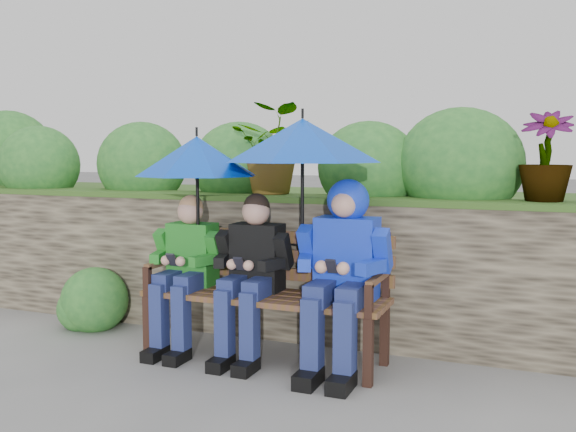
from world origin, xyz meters
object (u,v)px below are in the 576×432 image
at_px(boy_right, 343,261).
at_px(umbrella_right, 302,140).
at_px(umbrella_left, 197,156).
at_px(boy_left, 186,265).
at_px(park_bench, 268,285).
at_px(boy_middle, 251,268).

xyz_separation_m(boy_right, umbrella_right, (-0.28, 0.05, 0.73)).
distance_m(boy_right, umbrella_left, 1.20).
distance_m(boy_left, umbrella_right, 1.17).
relative_size(park_bench, umbrella_left, 1.87).
xyz_separation_m(boy_left, boy_middle, (0.49, -0.00, 0.01)).
xyz_separation_m(boy_left, umbrella_right, (0.82, 0.05, 0.83)).
bearing_deg(park_bench, boy_left, -173.24).
relative_size(boy_middle, umbrella_right, 1.08).
xyz_separation_m(boy_right, umbrella_left, (-1.02, 0.03, 0.63)).
relative_size(boy_left, boy_right, 0.89).
relative_size(boy_left, umbrella_right, 1.05).
distance_m(park_bench, boy_middle, 0.16).
bearing_deg(boy_left, umbrella_right, 3.55).
xyz_separation_m(boy_middle, umbrella_right, (0.33, 0.05, 0.82)).
relative_size(boy_left, boy_middle, 0.98).
relative_size(park_bench, boy_right, 1.36).
bearing_deg(park_bench, boy_middle, -141.24).
height_order(boy_left, boy_right, boy_right).
bearing_deg(umbrella_right, umbrella_left, -178.42).
height_order(park_bench, boy_middle, boy_middle).
xyz_separation_m(boy_left, boy_right, (1.10, 0.00, 0.10)).
bearing_deg(boy_right, boy_middle, -179.70).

